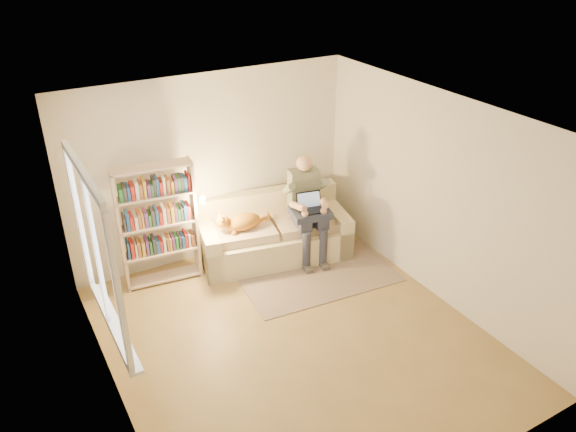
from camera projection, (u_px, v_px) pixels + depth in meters
floor at (295, 338)px, 6.49m from camera, size 4.50×4.50×0.00m
ceiling at (297, 122)px, 5.28m from camera, size 4.00×4.50×0.02m
wall_left at (104, 298)px, 5.01m from camera, size 0.02×4.50×2.60m
wall_right at (439, 199)px, 6.77m from camera, size 0.02×4.50×2.60m
wall_back at (212, 168)px, 7.61m from camera, size 4.00×0.02×2.60m
wall_front at (450, 374)px, 4.16m from camera, size 4.00×0.02×2.60m
window at (103, 278)px, 5.15m from camera, size 0.12×1.52×1.69m
sofa at (273, 235)px, 7.97m from camera, size 2.22×1.34×0.88m
person at (307, 203)px, 7.72m from camera, size 0.52×0.72×1.49m
cat at (239, 222)px, 7.55m from camera, size 0.77×0.36×0.28m
blanket at (311, 213)px, 7.64m from camera, size 0.60×0.52×0.09m
laptop at (311, 205)px, 7.60m from camera, size 0.40×0.34×0.30m
bookshelf at (158, 219)px, 7.11m from camera, size 1.10×0.43×1.66m
rug at (317, 275)px, 7.63m from camera, size 2.16×1.40×0.01m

